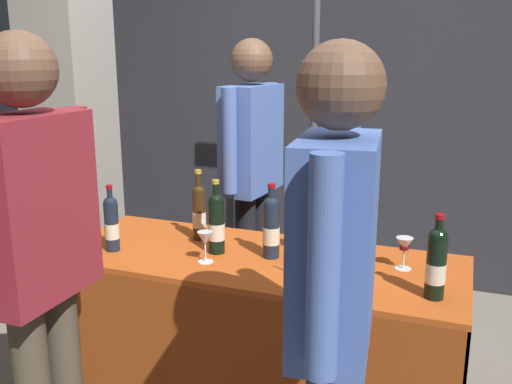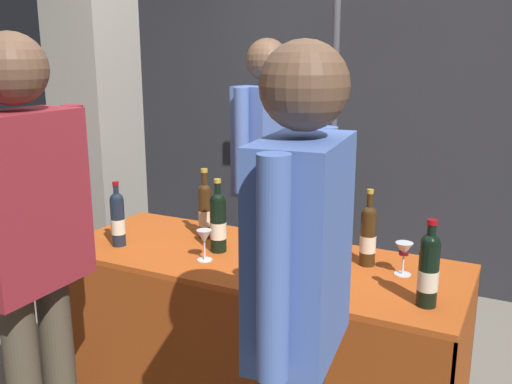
{
  "view_description": "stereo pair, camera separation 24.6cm",
  "coord_description": "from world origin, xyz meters",
  "px_view_note": "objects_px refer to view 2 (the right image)",
  "views": [
    {
      "loc": [
        0.85,
        -2.23,
        1.67
      ],
      "look_at": [
        0.0,
        0.0,
        1.08
      ],
      "focal_mm": 39.71,
      "sensor_mm": 36.0,
      "label": 1
    },
    {
      "loc": [
        1.07,
        -2.13,
        1.67
      ],
      "look_at": [
        0.0,
        0.0,
        1.08
      ],
      "focal_mm": 39.71,
      "sensor_mm": 36.0,
      "label": 2
    }
  ],
  "objects_px": {
    "display_bottle_0": "(205,209)",
    "taster_foreground_right": "(300,292)",
    "concrete_pillar": "(92,49)",
    "wine_glass_near_vendor": "(404,251)",
    "tasting_table": "(256,306)",
    "booth_signpost": "(334,102)",
    "vendor_presenter": "(267,160)",
    "wine_glass_mid": "(204,238)",
    "featured_wine_bottle": "(368,235)"
  },
  "relations": [
    {
      "from": "featured_wine_bottle",
      "to": "booth_signpost",
      "type": "relative_size",
      "value": 0.15
    },
    {
      "from": "taster_foreground_right",
      "to": "booth_signpost",
      "type": "distance_m",
      "value": 2.09
    },
    {
      "from": "display_bottle_0",
      "to": "taster_foreground_right",
      "type": "bearing_deg",
      "value": -46.1
    },
    {
      "from": "vendor_presenter",
      "to": "taster_foreground_right",
      "type": "bearing_deg",
      "value": 33.74
    },
    {
      "from": "display_bottle_0",
      "to": "wine_glass_near_vendor",
      "type": "height_order",
      "value": "display_bottle_0"
    },
    {
      "from": "concrete_pillar",
      "to": "wine_glass_near_vendor",
      "type": "bearing_deg",
      "value": -16.45
    },
    {
      "from": "tasting_table",
      "to": "concrete_pillar",
      "type": "bearing_deg",
      "value": 154.67
    },
    {
      "from": "concrete_pillar",
      "to": "tasting_table",
      "type": "relative_size",
      "value": 1.84
    },
    {
      "from": "display_bottle_0",
      "to": "taster_foreground_right",
      "type": "distance_m",
      "value": 1.27
    },
    {
      "from": "concrete_pillar",
      "to": "wine_glass_mid",
      "type": "xyz_separation_m",
      "value": [
        1.36,
        -0.87,
        -0.8
      ]
    },
    {
      "from": "vendor_presenter",
      "to": "wine_glass_mid",
      "type": "bearing_deg",
      "value": 13.78
    },
    {
      "from": "display_bottle_0",
      "to": "taster_foreground_right",
      "type": "xyz_separation_m",
      "value": [
        0.87,
        -0.91,
        0.1
      ]
    },
    {
      "from": "taster_foreground_right",
      "to": "concrete_pillar",
      "type": "bearing_deg",
      "value": 47.34
    },
    {
      "from": "vendor_presenter",
      "to": "booth_signpost",
      "type": "distance_m",
      "value": 0.58
    },
    {
      "from": "concrete_pillar",
      "to": "display_bottle_0",
      "type": "height_order",
      "value": "concrete_pillar"
    },
    {
      "from": "tasting_table",
      "to": "wine_glass_near_vendor",
      "type": "xyz_separation_m",
      "value": [
        0.63,
        0.09,
        0.34
      ]
    },
    {
      "from": "tasting_table",
      "to": "taster_foreground_right",
      "type": "height_order",
      "value": "taster_foreground_right"
    },
    {
      "from": "featured_wine_bottle",
      "to": "taster_foreground_right",
      "type": "xyz_separation_m",
      "value": [
        0.06,
        -0.91,
        0.11
      ]
    },
    {
      "from": "vendor_presenter",
      "to": "wine_glass_near_vendor",
      "type": "bearing_deg",
      "value": 59.05
    },
    {
      "from": "wine_glass_mid",
      "to": "vendor_presenter",
      "type": "relative_size",
      "value": 0.08
    },
    {
      "from": "featured_wine_bottle",
      "to": "taster_foreground_right",
      "type": "distance_m",
      "value": 0.92
    },
    {
      "from": "wine_glass_mid",
      "to": "booth_signpost",
      "type": "xyz_separation_m",
      "value": [
        0.11,
        1.34,
        0.49
      ]
    },
    {
      "from": "wine_glass_mid",
      "to": "taster_foreground_right",
      "type": "relative_size",
      "value": 0.08
    },
    {
      "from": "concrete_pillar",
      "to": "tasting_table",
      "type": "height_order",
      "value": "concrete_pillar"
    },
    {
      "from": "display_bottle_0",
      "to": "vendor_presenter",
      "type": "bearing_deg",
      "value": 88.23
    },
    {
      "from": "booth_signpost",
      "to": "featured_wine_bottle",
      "type": "bearing_deg",
      "value": -63.24
    },
    {
      "from": "concrete_pillar",
      "to": "taster_foreground_right",
      "type": "relative_size",
      "value": 1.97
    },
    {
      "from": "concrete_pillar",
      "to": "wine_glass_mid",
      "type": "height_order",
      "value": "concrete_pillar"
    },
    {
      "from": "display_bottle_0",
      "to": "wine_glass_near_vendor",
      "type": "distance_m",
      "value": 0.98
    },
    {
      "from": "concrete_pillar",
      "to": "featured_wine_bottle",
      "type": "distance_m",
      "value": 2.24
    },
    {
      "from": "concrete_pillar",
      "to": "tasting_table",
      "type": "xyz_separation_m",
      "value": [
        1.55,
        -0.73,
        -1.15
      ]
    },
    {
      "from": "wine_glass_near_vendor",
      "to": "taster_foreground_right",
      "type": "height_order",
      "value": "taster_foreground_right"
    },
    {
      "from": "featured_wine_bottle",
      "to": "booth_signpost",
      "type": "xyz_separation_m",
      "value": [
        -0.54,
        1.07,
        0.45
      ]
    },
    {
      "from": "display_bottle_0",
      "to": "booth_signpost",
      "type": "height_order",
      "value": "booth_signpost"
    },
    {
      "from": "featured_wine_bottle",
      "to": "wine_glass_near_vendor",
      "type": "bearing_deg",
      "value": -14.1
    },
    {
      "from": "tasting_table",
      "to": "wine_glass_mid",
      "type": "distance_m",
      "value": 0.41
    },
    {
      "from": "wine_glass_mid",
      "to": "concrete_pillar",
      "type": "bearing_deg",
      "value": 147.45
    },
    {
      "from": "vendor_presenter",
      "to": "booth_signpost",
      "type": "bearing_deg",
      "value": 153.4
    },
    {
      "from": "featured_wine_bottle",
      "to": "display_bottle_0",
      "type": "height_order",
      "value": "display_bottle_0"
    },
    {
      "from": "wine_glass_mid",
      "to": "booth_signpost",
      "type": "relative_size",
      "value": 0.06
    },
    {
      "from": "display_bottle_0",
      "to": "taster_foreground_right",
      "type": "relative_size",
      "value": 0.2
    },
    {
      "from": "booth_signpost",
      "to": "concrete_pillar",
      "type": "bearing_deg",
      "value": -162.43
    },
    {
      "from": "wine_glass_near_vendor",
      "to": "concrete_pillar",
      "type": "bearing_deg",
      "value": 163.55
    },
    {
      "from": "vendor_presenter",
      "to": "featured_wine_bottle",
      "type": "bearing_deg",
      "value": 55.58
    },
    {
      "from": "wine_glass_near_vendor",
      "to": "wine_glass_mid",
      "type": "xyz_separation_m",
      "value": [
        -0.82,
        -0.23,
        -0.0
      ]
    },
    {
      "from": "concrete_pillar",
      "to": "vendor_presenter",
      "type": "xyz_separation_m",
      "value": [
        1.22,
        0.05,
        -0.62
      ]
    },
    {
      "from": "concrete_pillar",
      "to": "vendor_presenter",
      "type": "relative_size",
      "value": 1.93
    },
    {
      "from": "featured_wine_bottle",
      "to": "booth_signpost",
      "type": "bearing_deg",
      "value": 116.76
    },
    {
      "from": "wine_glass_mid",
      "to": "taster_foreground_right",
      "type": "xyz_separation_m",
      "value": [
        0.71,
        -0.64,
        0.14
      ]
    },
    {
      "from": "featured_wine_bottle",
      "to": "wine_glass_mid",
      "type": "height_order",
      "value": "featured_wine_bottle"
    }
  ]
}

